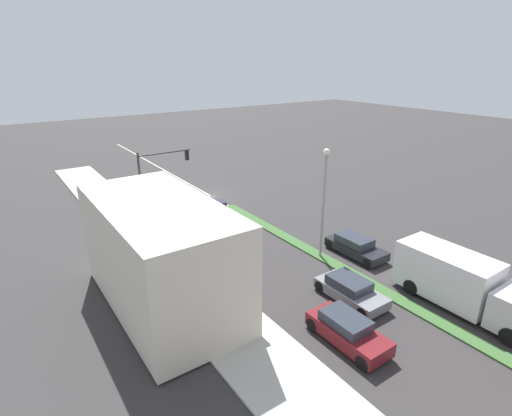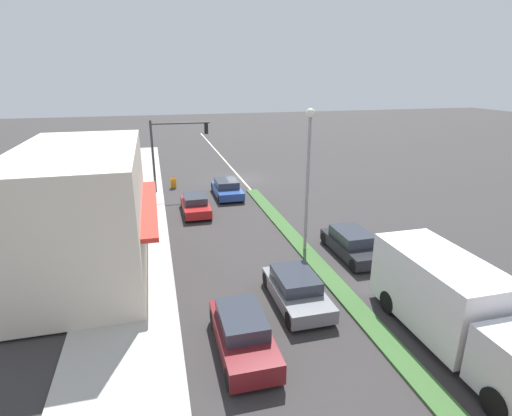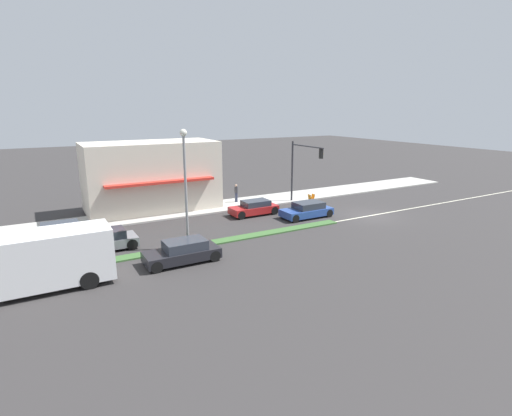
{
  "view_description": "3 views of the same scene",
  "coord_description": "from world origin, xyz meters",
  "px_view_note": "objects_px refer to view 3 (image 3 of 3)",
  "views": [
    {
      "loc": [
        17.38,
        33.39,
        12.7
      ],
      "look_at": [
        0.99,
        9.68,
        1.82
      ],
      "focal_mm": 28.0,
      "sensor_mm": 36.0,
      "label": 1
    },
    {
      "loc": [
        7.41,
        34.26,
        9.04
      ],
      "look_at": [
        1.76,
        12.27,
        1.37
      ],
      "focal_mm": 28.0,
      "sensor_mm": 36.0,
      "label": 2
    },
    {
      "loc": [
        -23.14,
        24.02,
        8.67
      ],
      "look_at": [
        1.63,
        10.03,
        1.53
      ],
      "focal_mm": 28.0,
      "sensor_mm": 36.0,
      "label": 3
    }
  ],
  "objects_px": {
    "traffic_signal_main": "(301,162)",
    "pedestrian": "(236,193)",
    "sedan_dark": "(183,252)",
    "suv_grey": "(104,241)",
    "warning_aframe_sign": "(311,199)",
    "delivery_truck": "(37,262)",
    "sedan_maroon": "(58,234)",
    "hatchback_red": "(254,208)",
    "street_lamp": "(185,174)",
    "coupe_blue": "(307,210)"
  },
  "relations": [
    {
      "from": "street_lamp",
      "to": "suv_grey",
      "type": "relative_size",
      "value": 1.81
    },
    {
      "from": "street_lamp",
      "to": "traffic_signal_main",
      "type": "bearing_deg",
      "value": -65.02
    },
    {
      "from": "traffic_signal_main",
      "to": "street_lamp",
      "type": "xyz_separation_m",
      "value": [
        -6.12,
        13.15,
        0.88
      ]
    },
    {
      "from": "suv_grey",
      "to": "sedan_maroon",
      "type": "distance_m",
      "value": 3.69
    },
    {
      "from": "traffic_signal_main",
      "to": "sedan_dark",
      "type": "distance_m",
      "value": 16.83
    },
    {
      "from": "street_lamp",
      "to": "pedestrian",
      "type": "height_order",
      "value": "street_lamp"
    },
    {
      "from": "traffic_signal_main",
      "to": "warning_aframe_sign",
      "type": "bearing_deg",
      "value": -91.35
    },
    {
      "from": "traffic_signal_main",
      "to": "hatchback_red",
      "type": "height_order",
      "value": "traffic_signal_main"
    },
    {
      "from": "street_lamp",
      "to": "delivery_truck",
      "type": "xyz_separation_m",
      "value": [
        -2.2,
        8.45,
        -3.31
      ]
    },
    {
      "from": "warning_aframe_sign",
      "to": "hatchback_red",
      "type": "relative_size",
      "value": 0.21
    },
    {
      "from": "sedan_maroon",
      "to": "hatchback_red",
      "type": "relative_size",
      "value": 1.03
    },
    {
      "from": "street_lamp",
      "to": "coupe_blue",
      "type": "distance_m",
      "value": 11.96
    },
    {
      "from": "suv_grey",
      "to": "hatchback_red",
      "type": "height_order",
      "value": "suv_grey"
    },
    {
      "from": "sedan_dark",
      "to": "suv_grey",
      "type": "bearing_deg",
      "value": 39.39
    },
    {
      "from": "delivery_truck",
      "to": "hatchback_red",
      "type": "distance_m",
      "value": 17.64
    },
    {
      "from": "hatchback_red",
      "to": "pedestrian",
      "type": "bearing_deg",
      "value": -7.51
    },
    {
      "from": "warning_aframe_sign",
      "to": "sedan_dark",
      "type": "bearing_deg",
      "value": 118.16
    },
    {
      "from": "warning_aframe_sign",
      "to": "coupe_blue",
      "type": "bearing_deg",
      "value": 138.97
    },
    {
      "from": "delivery_truck",
      "to": "hatchback_red",
      "type": "relative_size",
      "value": 1.88
    },
    {
      "from": "pedestrian",
      "to": "delivery_truck",
      "type": "xyz_separation_m",
      "value": [
        -11.71,
        16.68,
        0.47
      ]
    },
    {
      "from": "pedestrian",
      "to": "sedan_dark",
      "type": "bearing_deg",
      "value": 141.44
    },
    {
      "from": "traffic_signal_main",
      "to": "hatchback_red",
      "type": "xyz_separation_m",
      "value": [
        -1.12,
        5.52,
        -3.3
      ]
    },
    {
      "from": "street_lamp",
      "to": "pedestrian",
      "type": "xyz_separation_m",
      "value": [
        9.51,
        -8.22,
        -3.78
      ]
    },
    {
      "from": "traffic_signal_main",
      "to": "warning_aframe_sign",
      "type": "height_order",
      "value": "traffic_signal_main"
    },
    {
      "from": "street_lamp",
      "to": "sedan_maroon",
      "type": "height_order",
      "value": "street_lamp"
    },
    {
      "from": "sedan_maroon",
      "to": "coupe_blue",
      "type": "bearing_deg",
      "value": -98.79
    },
    {
      "from": "pedestrian",
      "to": "coupe_blue",
      "type": "distance_m",
      "value": 7.83
    },
    {
      "from": "suv_grey",
      "to": "coupe_blue",
      "type": "distance_m",
      "value": 15.72
    },
    {
      "from": "traffic_signal_main",
      "to": "pedestrian",
      "type": "relative_size",
      "value": 3.35
    },
    {
      "from": "suv_grey",
      "to": "coupe_blue",
      "type": "xyz_separation_m",
      "value": [
        0.0,
        -15.72,
        -0.01
      ]
    },
    {
      "from": "pedestrian",
      "to": "sedan_maroon",
      "type": "relative_size",
      "value": 0.41
    },
    {
      "from": "coupe_blue",
      "to": "sedan_maroon",
      "type": "xyz_separation_m",
      "value": [
        2.8,
        18.12,
        0.06
      ]
    },
    {
      "from": "delivery_truck",
      "to": "coupe_blue",
      "type": "height_order",
      "value": "delivery_truck"
    },
    {
      "from": "coupe_blue",
      "to": "street_lamp",
      "type": "bearing_deg",
      "value": 101.32
    },
    {
      "from": "delivery_truck",
      "to": "warning_aframe_sign",
      "type": "bearing_deg",
      "value": -70.03
    },
    {
      "from": "sedan_dark",
      "to": "suv_grey",
      "type": "height_order",
      "value": "sedan_dark"
    },
    {
      "from": "traffic_signal_main",
      "to": "street_lamp",
      "type": "relative_size",
      "value": 0.76
    },
    {
      "from": "traffic_signal_main",
      "to": "street_lamp",
      "type": "distance_m",
      "value": 14.53
    },
    {
      "from": "traffic_signal_main",
      "to": "pedestrian",
      "type": "bearing_deg",
      "value": 55.47
    },
    {
      "from": "pedestrian",
      "to": "delivery_truck",
      "type": "distance_m",
      "value": 20.38
    },
    {
      "from": "warning_aframe_sign",
      "to": "delivery_truck",
      "type": "bearing_deg",
      "value": 109.97
    },
    {
      "from": "sedan_maroon",
      "to": "hatchback_red",
      "type": "xyz_separation_m",
      "value": [
        0.0,
        -14.75,
        -0.07
      ]
    },
    {
      "from": "warning_aframe_sign",
      "to": "sedan_maroon",
      "type": "relative_size",
      "value": 0.2
    },
    {
      "from": "street_lamp",
      "to": "sedan_dark",
      "type": "height_order",
      "value": "street_lamp"
    },
    {
      "from": "traffic_signal_main",
      "to": "sedan_maroon",
      "type": "bearing_deg",
      "value": 93.18
    },
    {
      "from": "coupe_blue",
      "to": "warning_aframe_sign",
      "type": "bearing_deg",
      "value": -41.03
    },
    {
      "from": "street_lamp",
      "to": "pedestrian",
      "type": "relative_size",
      "value": 4.41
    },
    {
      "from": "delivery_truck",
      "to": "suv_grey",
      "type": "xyz_separation_m",
      "value": [
        4.4,
        -3.73,
        -0.85
      ]
    },
    {
      "from": "warning_aframe_sign",
      "to": "hatchback_red",
      "type": "distance_m",
      "value": 6.84
    },
    {
      "from": "sedan_maroon",
      "to": "suv_grey",
      "type": "bearing_deg",
      "value": -139.43
    }
  ]
}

